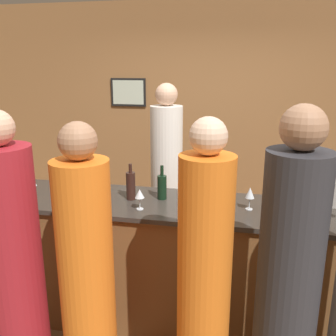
{
  "coord_description": "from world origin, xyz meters",
  "views": [
    {
      "loc": [
        0.48,
        -2.64,
        2.1
      ],
      "look_at": [
        -0.09,
        0.1,
        1.31
      ],
      "focal_mm": 40.0,
      "sensor_mm": 36.0,
      "label": 1
    }
  ],
  "objects": [
    {
      "name": "wine_bottle_2",
      "position": [
        -0.38,
        0.02,
        1.17
      ],
      "size": [
        0.07,
        0.07,
        0.29
      ],
      "color": "black",
      "rests_on": "bar_counter"
    },
    {
      "name": "guest_4",
      "position": [
        0.75,
        -0.8,
        0.9
      ],
      "size": [
        0.33,
        0.33,
        1.92
      ],
      "color": "#2D2D33",
      "rests_on": "ground_plane"
    },
    {
      "name": "wine_glass_2",
      "position": [
        0.16,
        -0.17,
        1.18
      ],
      "size": [
        0.07,
        0.07,
        0.16
      ],
      "color": "silver",
      "rests_on": "bar_counter"
    },
    {
      "name": "wine_glass_6",
      "position": [
        0.54,
        -0.01,
        1.18
      ],
      "size": [
        0.07,
        0.07,
        0.17
      ],
      "color": "silver",
      "rests_on": "bar_counter"
    },
    {
      "name": "bar_counter",
      "position": [
        0.0,
        0.0,
        0.53
      ],
      "size": [
        3.34,
        0.69,
        1.06
      ],
      "color": "brown",
      "rests_on": "ground_plane"
    },
    {
      "name": "guest_0",
      "position": [
        0.3,
        -0.79,
        0.87
      ],
      "size": [
        0.3,
        0.3,
        1.84
      ],
      "color": "orange",
      "rests_on": "ground_plane"
    },
    {
      "name": "wine_bottle_1",
      "position": [
        -0.14,
        0.08,
        1.16
      ],
      "size": [
        0.07,
        0.07,
        0.27
      ],
      "color": "black",
      "rests_on": "bar_counter"
    },
    {
      "name": "ground_plane",
      "position": [
        0.0,
        0.0,
        0.0
      ],
      "size": [
        14.0,
        14.0,
        0.0
      ],
      "primitive_type": "plane",
      "color": "brown"
    },
    {
      "name": "ice_bucket",
      "position": [
        1.14,
        0.22,
        1.15
      ],
      "size": [
        0.18,
        0.18,
        0.19
      ],
      "color": "#9E9993",
      "rests_on": "bar_counter"
    },
    {
      "name": "guest_1",
      "position": [
        -0.9,
        -0.8,
        0.86
      ],
      "size": [
        0.37,
        0.37,
        1.85
      ],
      "color": "maroon",
      "rests_on": "ground_plane"
    },
    {
      "name": "wine_glass_3",
      "position": [
        -1.16,
        -0.11,
        1.18
      ],
      "size": [
        0.08,
        0.08,
        0.16
      ],
      "color": "silver",
      "rests_on": "bar_counter"
    },
    {
      "name": "wine_glass_5",
      "position": [
        -0.25,
        -0.17,
        1.18
      ],
      "size": [
        0.07,
        0.07,
        0.16
      ],
      "color": "silver",
      "rests_on": "bar_counter"
    },
    {
      "name": "wine_bottle_0",
      "position": [
        -0.93,
        0.27,
        1.16
      ],
      "size": [
        0.08,
        0.08,
        0.27
      ],
      "color": "black",
      "rests_on": "bar_counter"
    },
    {
      "name": "wine_glass_4",
      "position": [
        0.91,
        -0.21,
        1.17
      ],
      "size": [
        0.08,
        0.08,
        0.15
      ],
      "color": "silver",
      "rests_on": "bar_counter"
    },
    {
      "name": "guest_3",
      "position": [
        -0.4,
        -0.81,
        0.84
      ],
      "size": [
        0.33,
        0.33,
        1.8
      ],
      "color": "orange",
      "rests_on": "ground_plane"
    },
    {
      "name": "back_wall",
      "position": [
        -0.0,
        1.88,
        1.4
      ],
      "size": [
        8.0,
        0.08,
        2.8
      ],
      "color": "olive",
      "rests_on": "ground_plane"
    },
    {
      "name": "bartender",
      "position": [
        -0.24,
        0.71,
        0.91
      ],
      "size": [
        0.3,
        0.3,
        1.93
      ],
      "rotation": [
        0.0,
        0.0,
        3.14
      ],
      "color": "silver",
      "rests_on": "ground_plane"
    }
  ]
}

